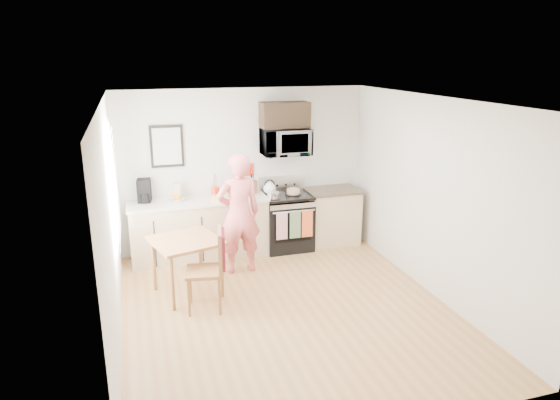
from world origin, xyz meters
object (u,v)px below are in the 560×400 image
object	(u,v)px
person	(239,214)
dining_table	(186,246)
range	(287,223)
cake	(293,192)
microwave	(285,142)
chair	(215,258)

from	to	relation	value
person	dining_table	size ratio (longest dim) A/B	2.00
range	cake	size ratio (longest dim) A/B	4.52
microwave	dining_table	distance (m)	2.44
person	chair	world-z (taller)	person
microwave	dining_table	world-z (taller)	microwave
range	person	world-z (taller)	person
person	range	bearing A→B (deg)	-149.49
range	microwave	size ratio (longest dim) A/B	1.53
microwave	chair	xyz separation A→B (m)	(-1.47, -1.80, -1.09)
dining_table	chair	size ratio (longest dim) A/B	0.85
microwave	chair	world-z (taller)	microwave
dining_table	chair	bearing A→B (deg)	-59.52
range	person	xyz separation A→B (m)	(-0.94, -0.67, 0.45)
range	person	bearing A→B (deg)	-144.48
person	cake	bearing A→B (deg)	-153.30
microwave	cake	size ratio (longest dim) A/B	2.96
microwave	person	bearing A→B (deg)	-140.49
range	cake	distance (m)	0.54
range	person	distance (m)	1.24
dining_table	cake	distance (m)	2.21
range	chair	bearing A→B (deg)	-130.81
range	cake	world-z (taller)	range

